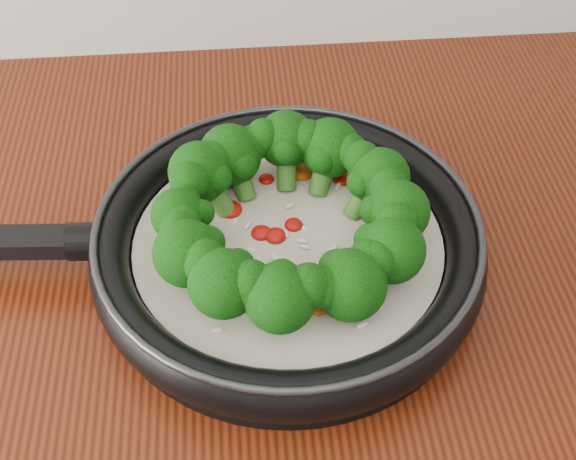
{
  "coord_description": "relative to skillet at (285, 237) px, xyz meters",
  "views": [
    {
      "loc": [
        -0.0,
        0.66,
        1.42
      ],
      "look_at": [
        0.04,
        1.11,
        0.95
      ],
      "focal_mm": 46.3,
      "sensor_mm": 36.0,
      "label": 1
    }
  ],
  "objects": [
    {
      "name": "skillet",
      "position": [
        0.0,
        0.0,
        0.0
      ],
      "size": [
        0.56,
        0.38,
        0.1
      ],
      "color": "black",
      "rests_on": "counter"
    }
  ]
}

